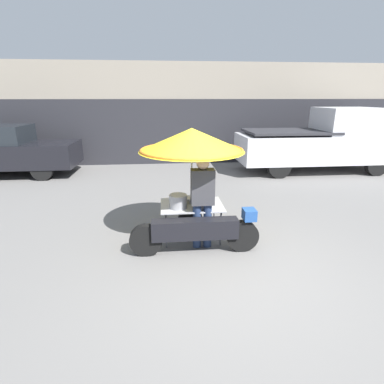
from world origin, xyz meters
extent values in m
plane|color=slate|center=(0.00, 0.00, 0.00)|extent=(36.00, 36.00, 0.00)
cube|color=gray|center=(0.00, 8.79, 1.85)|extent=(28.00, 2.00, 3.70)
cube|color=#28282D|center=(0.00, 7.76, 1.20)|extent=(23.80, 0.06, 2.40)
cylinder|color=black|center=(0.28, 0.69, 0.27)|extent=(0.53, 0.14, 0.53)
cylinder|color=black|center=(-1.31, 0.69, 0.27)|extent=(0.53, 0.14, 0.53)
cube|color=black|center=(-0.51, 0.69, 0.43)|extent=(1.41, 0.24, 0.32)
cube|color=#234C93|center=(0.38, 0.69, 0.65)|extent=(0.20, 0.24, 0.18)
cylinder|color=black|center=(-0.51, 1.48, 0.24)|extent=(0.48, 0.14, 0.48)
cylinder|color=#515156|center=(-0.05, 0.90, 0.31)|extent=(0.03, 0.03, 0.63)
cylinder|color=#515156|center=(-0.05, 1.58, 0.31)|extent=(0.03, 0.03, 0.63)
cylinder|color=#515156|center=(-0.98, 0.90, 0.31)|extent=(0.03, 0.03, 0.63)
cylinder|color=#515156|center=(-0.98, 1.58, 0.31)|extent=(0.03, 0.03, 0.63)
cube|color=#B2B2B7|center=(-0.51, 1.24, 0.64)|extent=(1.10, 0.80, 0.02)
cylinder|color=#B2B2B7|center=(-0.51, 1.24, 1.13)|extent=(0.03, 0.03, 0.96)
cone|color=yellow|center=(-0.51, 1.24, 1.80)|extent=(1.78, 1.78, 0.38)
torus|color=orange|center=(-0.51, 1.24, 1.62)|extent=(1.74, 1.74, 0.05)
cylinder|color=#939399|center=(-0.76, 1.10, 0.77)|extent=(0.30, 0.30, 0.24)
cylinder|color=#939399|center=(-0.32, 1.12, 0.77)|extent=(0.38, 0.38, 0.24)
cylinder|color=#939399|center=(-0.57, 1.40, 0.69)|extent=(0.24, 0.24, 0.08)
cylinder|color=navy|center=(-0.46, 0.89, 0.39)|extent=(0.14, 0.14, 0.78)
cylinder|color=navy|center=(-0.28, 0.89, 0.39)|extent=(0.14, 0.14, 0.78)
cube|color=#38383D|center=(-0.37, 0.89, 1.08)|extent=(0.38, 0.22, 0.59)
sphere|color=tan|center=(-0.37, 0.89, 1.47)|extent=(0.21, 0.21, 0.21)
cylinder|color=black|center=(-4.74, 5.66, 0.32)|extent=(0.65, 0.20, 0.65)
cylinder|color=black|center=(-4.74, 7.07, 0.32)|extent=(0.65, 0.20, 0.65)
cube|color=black|center=(-6.19, 6.37, 0.70)|extent=(4.70, 1.66, 0.74)
cylinder|color=black|center=(5.96, 5.24, 0.37)|extent=(0.73, 0.24, 0.73)
cylinder|color=black|center=(5.96, 6.76, 0.37)|extent=(0.73, 0.24, 0.73)
cylinder|color=black|center=(2.66, 5.24, 0.37)|extent=(0.73, 0.24, 0.73)
cylinder|color=black|center=(2.66, 6.76, 0.37)|extent=(0.73, 0.24, 0.73)
cube|color=silver|center=(4.31, 6.00, 0.82)|extent=(5.50, 1.78, 0.91)
cube|color=silver|center=(5.19, 6.00, 1.71)|extent=(1.87, 1.64, 0.86)
cube|color=#2D2D33|center=(3.21, 6.00, 1.38)|extent=(2.86, 1.71, 0.08)
camera|label=1|loc=(-0.99, -3.74, 2.47)|focal=28.00mm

